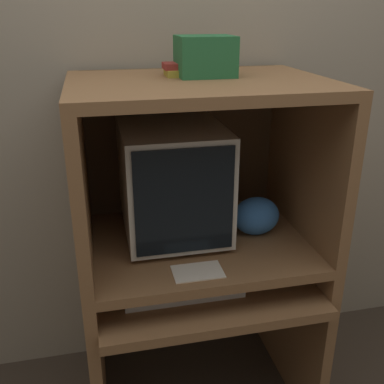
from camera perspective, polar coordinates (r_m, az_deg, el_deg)
The scene contains 11 objects.
wall_back at distance 1.91m, azimuth -1.85°, elevation 14.08°, with size 6.00×0.06×2.60m.
desk_base at distance 1.89m, azimuth 1.07°, elevation -16.28°, with size 0.87×0.70×0.63m.
desk_monitor_shelf at distance 1.74m, azimuth 0.81°, elevation -6.82°, with size 0.87×0.65×0.13m.
hutch_upper at distance 1.60m, azimuth 0.63°, elevation 7.04°, with size 0.87×0.65×0.60m.
crt_monitor at distance 1.68m, azimuth -2.49°, elevation 1.55°, with size 0.37×0.45×0.43m.
keyboard at distance 1.63m, azimuth -1.18°, elevation -12.35°, with size 0.42×0.15×0.03m.
mouse at distance 1.70m, azimuth 8.46°, elevation -11.16°, with size 0.06×0.04×0.03m.
snack_bag at distance 1.75m, azimuth 8.15°, elevation -3.02°, with size 0.18×0.14×0.15m.
book_stack at distance 1.61m, azimuth -0.98°, elevation 15.30°, with size 0.14×0.10×0.04m.
paper_card at distance 1.52m, azimuth 0.73°, elevation -10.07°, with size 0.17×0.11×0.00m.
storage_box at distance 1.59m, azimuth 1.67°, elevation 16.86°, with size 0.19×0.16×0.13m.
Camera 1 is at (-0.36, -1.15, 1.57)m, focal length 42.00 mm.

